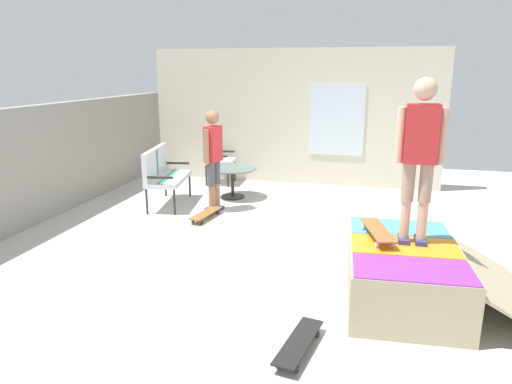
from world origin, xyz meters
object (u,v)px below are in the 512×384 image
at_px(patio_table, 232,177).
at_px(skateboard_on_ramp, 378,230).
at_px(skate_ramp, 406,272).
at_px(person_watching, 213,153).
at_px(skateboard_by_bench, 206,214).
at_px(person_skater, 420,149).
at_px(skateboard_spare, 299,343).
at_px(patio_bench, 162,171).
at_px(patio_chair_near_house, 215,155).

relative_size(patio_table, skateboard_on_ramp, 1.09).
height_order(skate_ramp, person_watching, person_watching).
xyz_separation_m(person_watching, skateboard_by_bench, (-0.49, -0.02, -0.91)).
bearing_deg(person_skater, skateboard_by_bench, 57.45).
bearing_deg(skateboard_spare, patio_bench, 38.38).
bearing_deg(skateboard_on_ramp, patio_chair_near_house, 37.88).
bearing_deg(skate_ramp, skateboard_on_ramp, 63.53).
relative_size(patio_table, skateboard_by_bench, 1.10).
xyz_separation_m(patio_chair_near_house, patio_table, (-1.02, -0.69, -0.21)).
bearing_deg(skateboard_on_ramp, skateboard_spare, 155.90).
xyz_separation_m(patio_chair_near_house, skateboard_by_bench, (-2.36, -0.64, -0.53)).
distance_m(patio_chair_near_house, person_watching, 2.01).
distance_m(patio_bench, skateboard_spare, 4.94).
distance_m(skate_ramp, person_skater, 1.29).
distance_m(patio_chair_near_house, skateboard_spare, 6.26).
xyz_separation_m(patio_table, skateboard_on_ramp, (-3.23, -2.62, 0.27)).
relative_size(patio_bench, person_skater, 0.78).
relative_size(person_watching, skateboard_spare, 2.07).
xyz_separation_m(skate_ramp, skateboard_by_bench, (2.04, 2.98, -0.21)).
relative_size(person_watching, person_skater, 1.01).
xyz_separation_m(patio_bench, patio_table, (0.76, -1.06, -0.21)).
distance_m(skateboard_by_bench, skateboard_spare, 3.86).
relative_size(patio_chair_near_house, person_watching, 0.60).
bearing_deg(patio_table, person_skater, -137.76).
xyz_separation_m(person_watching, person_skater, (-2.42, -3.04, 0.59)).
xyz_separation_m(person_skater, skateboard_by_bench, (1.93, 3.02, -1.50)).
bearing_deg(person_skater, person_watching, 51.49).
relative_size(person_watching, skateboard_on_ramp, 2.07).
height_order(patio_table, person_watching, person_watching).
bearing_deg(skateboard_spare, skateboard_by_bench, 31.96).
distance_m(person_watching, skateboard_spare, 4.39).
distance_m(person_watching, skateboard_by_bench, 1.04).
distance_m(patio_chair_near_house, person_skater, 5.72).
bearing_deg(skateboard_spare, patio_chair_near_house, 25.44).
bearing_deg(person_watching, person_skater, -128.51).
distance_m(patio_bench, patio_table, 1.32).
relative_size(patio_bench, skateboard_spare, 1.61).
distance_m(patio_bench, patio_chair_near_house, 1.82).
distance_m(skate_ramp, person_watching, 3.98).
distance_m(skateboard_by_bench, skateboard_on_ramp, 3.32).
xyz_separation_m(patio_table, skateboard_by_bench, (-1.34, 0.05, -0.32)).
xyz_separation_m(skate_ramp, patio_bench, (2.62, 3.99, 0.32)).
height_order(patio_chair_near_house, skateboard_by_bench, patio_chair_near_house).
height_order(skateboard_by_bench, skateboard_spare, same).
distance_m(skate_ramp, skateboard_on_ramp, 0.52).
bearing_deg(skateboard_on_ramp, skate_ramp, -116.47).
xyz_separation_m(patio_chair_near_house, person_skater, (-4.29, -3.66, 0.97)).
bearing_deg(skateboard_by_bench, skate_ramp, -124.39).
bearing_deg(skateboard_spare, person_skater, -35.86).
distance_m(skate_ramp, skateboard_by_bench, 3.61).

